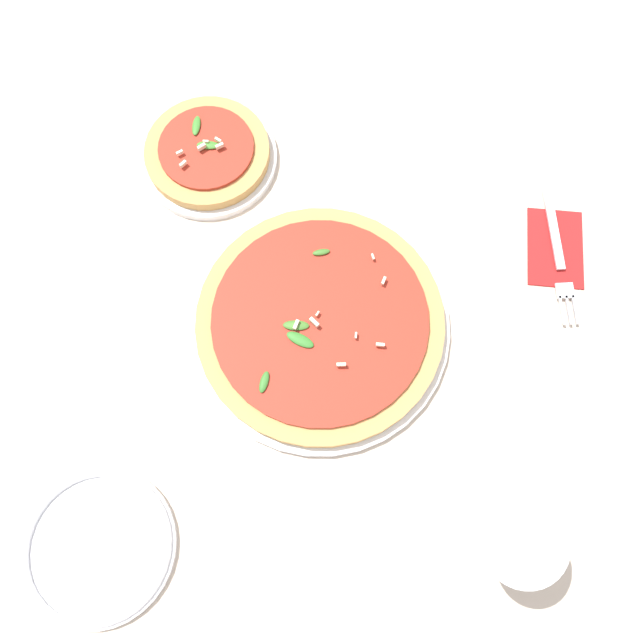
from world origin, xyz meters
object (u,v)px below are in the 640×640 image
at_px(pizza_personal_side, 208,154).
at_px(fork, 558,251).
at_px(pizza_arugula_main, 320,323).
at_px(wine_glass, 509,539).
at_px(side_plate_white, 99,547).

xyz_separation_m(pizza_personal_side, fork, (0.10, 0.52, -0.01)).
bearing_deg(pizza_arugula_main, wine_glass, 42.66).
xyz_separation_m(pizza_arugula_main, fork, (-0.14, 0.32, -0.01)).
height_order(pizza_arugula_main, side_plate_white, pizza_arugula_main).
height_order(pizza_arugula_main, fork, pizza_arugula_main).
height_order(pizza_arugula_main, pizza_personal_side, same).
distance_m(pizza_personal_side, fork, 0.53).
distance_m(pizza_arugula_main, wine_glass, 0.35).
distance_m(pizza_arugula_main, fork, 0.35).
bearing_deg(fork, wine_glass, -22.24).
relative_size(pizza_arugula_main, pizza_personal_side, 1.74).
distance_m(pizza_arugula_main, side_plate_white, 0.39).
height_order(wine_glass, side_plate_white, wine_glass).
xyz_separation_m(wine_glass, side_plate_white, (0.06, -0.47, -0.10)).
xyz_separation_m(wine_glass, fork, (-0.39, 0.09, -0.10)).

